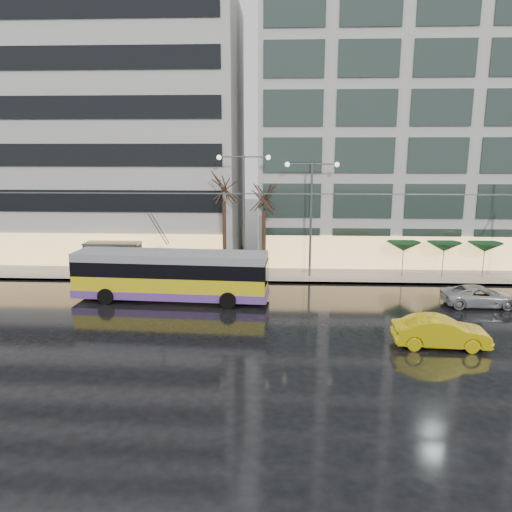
{
  "coord_description": "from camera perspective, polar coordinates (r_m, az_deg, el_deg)",
  "views": [
    {
      "loc": [
        4.61,
        -26.18,
        9.71
      ],
      "look_at": [
        3.18,
        5.0,
        2.91
      ],
      "focal_mm": 35.0,
      "sensor_mm": 36.0,
      "label": 1
    }
  ],
  "objects": [
    {
      "name": "tree_a",
      "position": [
        37.5,
        -3.71,
        8.26
      ],
      "size": [
        3.2,
        3.2,
        8.4
      ],
      "color": "black",
      "rests_on": "sidewalk"
    },
    {
      "name": "tree_b",
      "position": [
        37.54,
        0.93,
        7.23
      ],
      "size": [
        3.2,
        3.2,
        7.7
      ],
      "color": "black",
      "rests_on": "sidewalk"
    },
    {
      "name": "sidewalk",
      "position": [
        41.4,
        -1.06,
        -1.16
      ],
      "size": [
        80.0,
        10.0,
        0.15
      ],
      "primitive_type": "cube",
      "color": "gray",
      "rests_on": "ground"
    },
    {
      "name": "sedan_silver",
      "position": [
        34.23,
        24.24,
        -4.19
      ],
      "size": [
        4.57,
        2.12,
        1.27
      ],
      "primitive_type": "imported",
      "rotation": [
        0.0,
        0.0,
        1.57
      ],
      "color": "#A2A2A6",
      "rests_on": "ground"
    },
    {
      "name": "pedestrian_a",
      "position": [
        39.2,
        -11.11,
        0.18
      ],
      "size": [
        1.27,
        1.28,
        2.19
      ],
      "color": "black",
      "rests_on": "sidewalk"
    },
    {
      "name": "building_right",
      "position": [
        47.51,
        21.01,
        15.06
      ],
      "size": [
        32.0,
        14.0,
        25.0
      ],
      "primitive_type": "cube",
      "color": "#B5B1AD",
      "rests_on": "sidewalk"
    },
    {
      "name": "street_lamp_near",
      "position": [
        37.26,
        -1.41,
        6.56
      ],
      "size": [
        3.96,
        0.36,
        9.03
      ],
      "color": "#595B60",
      "rests_on": "sidewalk"
    },
    {
      "name": "street_lamp_far",
      "position": [
        37.27,
        6.33,
        6.07
      ],
      "size": [
        3.96,
        0.36,
        8.53
      ],
      "color": "#595B60",
      "rests_on": "sidewalk"
    },
    {
      "name": "taxi_b",
      "position": [
        26.6,
        20.35,
        -8.16
      ],
      "size": [
        4.71,
        1.85,
        1.53
      ],
      "primitive_type": "imported",
      "rotation": [
        0.0,
        0.0,
        1.52
      ],
      "color": "#D6BB0B",
      "rests_on": "ground"
    },
    {
      "name": "bus_shelter",
      "position": [
        39.85,
        -16.46,
        0.57
      ],
      "size": [
        4.2,
        1.6,
        2.51
      ],
      "color": "#595B60",
      "rests_on": "sidewalk"
    },
    {
      "name": "catenary",
      "position": [
        34.74,
        -3.37,
        3.24
      ],
      "size": [
        42.24,
        5.12,
        7.0
      ],
      "color": "#595B60",
      "rests_on": "ground"
    },
    {
      "name": "kerb",
      "position": [
        36.61,
        -1.55,
        -2.97
      ],
      "size": [
        80.0,
        0.1,
        0.15
      ],
      "primitive_type": "cube",
      "color": "slate",
      "rests_on": "ground"
    },
    {
      "name": "parasol_c",
      "position": [
        40.89,
        24.69,
        0.93
      ],
      "size": [
        2.5,
        2.5,
        2.65
      ],
      "color": "#595B60",
      "rests_on": "sidewalk"
    },
    {
      "name": "parasol_a",
      "position": [
        39.03,
        16.51,
        1.06
      ],
      "size": [
        2.5,
        2.5,
        2.65
      ],
      "color": "#595B60",
      "rests_on": "sidewalk"
    },
    {
      "name": "parasol_b",
      "position": [
        39.86,
        20.7,
        1.0
      ],
      "size": [
        2.5,
        2.5,
        2.65
      ],
      "color": "#595B60",
      "rests_on": "sidewalk"
    },
    {
      "name": "pedestrian_b",
      "position": [
        40.3,
        -11.51,
        -0.51
      ],
      "size": [
        0.91,
        0.78,
        1.6
      ],
      "color": "black",
      "rests_on": "sidewalk"
    },
    {
      "name": "building_left",
      "position": [
        49.68,
        -22.49,
        13.05
      ],
      "size": [
        34.0,
        14.0,
        22.0
      ],
      "primitive_type": "cube",
      "color": "#B5B1AD",
      "rests_on": "sidewalk"
    },
    {
      "name": "ground",
      "position": [
        28.3,
        -6.97,
        -7.87
      ],
      "size": [
        140.0,
        140.0,
        0.0
      ],
      "primitive_type": "plane",
      "color": "black",
      "rests_on": "ground"
    },
    {
      "name": "trolleybus",
      "position": [
        32.57,
        -9.68,
        -2.37
      ],
      "size": [
        12.58,
        5.19,
        5.77
      ],
      "color": "yellow",
      "rests_on": "ground"
    },
    {
      "name": "pedestrian_c",
      "position": [
        38.77,
        -16.88,
        -0.8
      ],
      "size": [
        1.34,
        0.99,
        2.11
      ],
      "color": "black",
      "rests_on": "sidewalk"
    }
  ]
}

